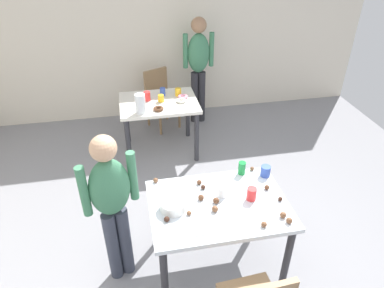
{
  "coord_description": "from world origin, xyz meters",
  "views": [
    {
      "loc": [
        -0.56,
        -2.04,
        2.71
      ],
      "look_at": [
        -0.02,
        0.71,
        0.9
      ],
      "focal_mm": 32.74,
      "sensor_mm": 36.0,
      "label": 1
    }
  ],
  "objects_px": {
    "chair_far_table": "(160,95)",
    "person_adult_far": "(198,62)",
    "person_girl_near": "(112,200)",
    "dining_table_far": "(159,110)",
    "dining_table_near": "(218,212)",
    "mixing_bowl": "(173,205)",
    "pitcher_far": "(140,104)",
    "soda_can": "(242,168)"
  },
  "relations": [
    {
      "from": "chair_far_table",
      "to": "dining_table_far",
      "type": "bearing_deg",
      "value": -97.09
    },
    {
      "from": "chair_far_table",
      "to": "person_adult_far",
      "type": "xyz_separation_m",
      "value": [
        0.58,
        0.02,
        0.47
      ]
    },
    {
      "from": "soda_can",
      "to": "dining_table_far",
      "type": "bearing_deg",
      "value": 109.33
    },
    {
      "from": "dining_table_far",
      "to": "soda_can",
      "type": "xyz_separation_m",
      "value": [
        0.57,
        -1.64,
        0.18
      ]
    },
    {
      "from": "person_girl_near",
      "to": "mixing_bowl",
      "type": "relative_size",
      "value": 6.81
    },
    {
      "from": "person_girl_near",
      "to": "soda_can",
      "type": "xyz_separation_m",
      "value": [
        1.15,
        0.27,
        -0.05
      ]
    },
    {
      "from": "mixing_bowl",
      "to": "soda_can",
      "type": "bearing_deg",
      "value": 26.62
    },
    {
      "from": "person_girl_near",
      "to": "person_adult_far",
      "type": "bearing_deg",
      "value": 64.77
    },
    {
      "from": "chair_far_table",
      "to": "person_girl_near",
      "type": "height_order",
      "value": "person_girl_near"
    },
    {
      "from": "person_adult_far",
      "to": "chair_far_table",
      "type": "bearing_deg",
      "value": -178.31
    },
    {
      "from": "dining_table_near",
      "to": "soda_can",
      "type": "distance_m",
      "value": 0.49
    },
    {
      "from": "dining_table_near",
      "to": "person_adult_far",
      "type": "relative_size",
      "value": 0.71
    },
    {
      "from": "dining_table_near",
      "to": "soda_can",
      "type": "relative_size",
      "value": 9.29
    },
    {
      "from": "person_girl_near",
      "to": "person_adult_far",
      "type": "distance_m",
      "value": 2.94
    },
    {
      "from": "dining_table_near",
      "to": "chair_far_table",
      "type": "distance_m",
      "value": 2.72
    },
    {
      "from": "dining_table_far",
      "to": "chair_far_table",
      "type": "distance_m",
      "value": 0.75
    },
    {
      "from": "person_adult_far",
      "to": "soda_can",
      "type": "bearing_deg",
      "value": -92.38
    },
    {
      "from": "chair_far_table",
      "to": "person_adult_far",
      "type": "height_order",
      "value": "person_adult_far"
    },
    {
      "from": "dining_table_near",
      "to": "mixing_bowl",
      "type": "xyz_separation_m",
      "value": [
        -0.37,
        0.01,
        0.14
      ]
    },
    {
      "from": "mixing_bowl",
      "to": "dining_table_far",
      "type": "bearing_deg",
      "value": 86.96
    },
    {
      "from": "dining_table_near",
      "to": "person_adult_far",
      "type": "height_order",
      "value": "person_adult_far"
    },
    {
      "from": "pitcher_far",
      "to": "soda_can",
      "type": "bearing_deg",
      "value": -59.24
    },
    {
      "from": "person_adult_far",
      "to": "mixing_bowl",
      "type": "bearing_deg",
      "value": -105.96
    },
    {
      "from": "chair_far_table",
      "to": "pitcher_far",
      "type": "bearing_deg",
      "value": -108.41
    },
    {
      "from": "person_girl_near",
      "to": "soda_can",
      "type": "height_order",
      "value": "person_girl_near"
    },
    {
      "from": "dining_table_far",
      "to": "pitcher_far",
      "type": "relative_size",
      "value": 4.1
    },
    {
      "from": "person_girl_near",
      "to": "mixing_bowl",
      "type": "height_order",
      "value": "person_girl_near"
    },
    {
      "from": "dining_table_far",
      "to": "person_girl_near",
      "type": "bearing_deg",
      "value": -106.81
    },
    {
      "from": "soda_can",
      "to": "dining_table_near",
      "type": "bearing_deg",
      "value": -131.37
    },
    {
      "from": "person_adult_far",
      "to": "mixing_bowl",
      "type": "height_order",
      "value": "person_adult_far"
    },
    {
      "from": "dining_table_near",
      "to": "person_girl_near",
      "type": "height_order",
      "value": "person_girl_near"
    },
    {
      "from": "dining_table_near",
      "to": "person_adult_far",
      "type": "bearing_deg",
      "value": 81.57
    },
    {
      "from": "dining_table_far",
      "to": "mixing_bowl",
      "type": "bearing_deg",
      "value": -93.04
    },
    {
      "from": "mixing_bowl",
      "to": "soda_can",
      "type": "height_order",
      "value": "soda_can"
    },
    {
      "from": "chair_far_table",
      "to": "pitcher_far",
      "type": "height_order",
      "value": "pitcher_far"
    },
    {
      "from": "dining_table_near",
      "to": "pitcher_far",
      "type": "bearing_deg",
      "value": 106.54
    },
    {
      "from": "dining_table_near",
      "to": "mixing_bowl",
      "type": "relative_size",
      "value": 5.33
    },
    {
      "from": "chair_far_table",
      "to": "soda_can",
      "type": "relative_size",
      "value": 7.13
    },
    {
      "from": "person_girl_near",
      "to": "person_adult_far",
      "type": "relative_size",
      "value": 0.91
    },
    {
      "from": "chair_far_table",
      "to": "soda_can",
      "type": "xyz_separation_m",
      "value": [
        0.48,
        -2.37,
        0.31
      ]
    },
    {
      "from": "dining_table_far",
      "to": "chair_far_table",
      "type": "bearing_deg",
      "value": 82.91
    },
    {
      "from": "dining_table_near",
      "to": "pitcher_far",
      "type": "relative_size",
      "value": 4.72
    }
  ]
}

